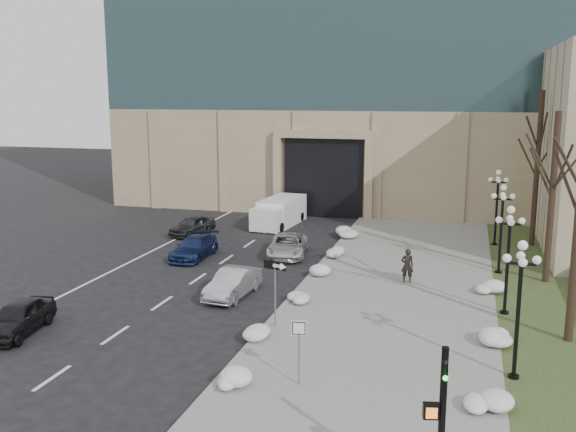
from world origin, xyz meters
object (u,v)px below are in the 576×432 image
at_px(car_d, 288,245).
at_px(lamppost_d, 497,197).
at_px(keep_sign, 299,339).
at_px(lamppost_c, 502,217).
at_px(car_b, 233,283).
at_px(car_a, 18,317).
at_px(lamppost_a, 520,291).
at_px(box_truck, 279,213).
at_px(pedestrian, 407,265).
at_px(one_way_sign, 279,274).
at_px(lamppost_b, 509,246).
at_px(car_e, 192,225).
at_px(car_c, 194,248).

xyz_separation_m(car_d, lamppost_d, (11.66, 5.75, 2.45)).
distance_m(keep_sign, lamppost_c, 16.91).
bearing_deg(car_b, car_a, -129.75).
height_order(lamppost_a, lamppost_c, same).
distance_m(car_a, box_truck, 23.18).
height_order(box_truck, lamppost_a, lamppost_a).
height_order(pedestrian, one_way_sign, one_way_sign).
distance_m(box_truck, lamppost_b, 21.39).
bearing_deg(keep_sign, lamppost_a, 12.91).
relative_size(car_b, one_way_sign, 1.39).
height_order(car_e, keep_sign, keep_sign).
height_order(car_b, car_e, car_b).
relative_size(car_c, keep_sign, 1.85).
distance_m(car_d, one_way_sign, 11.95).
height_order(pedestrian, lamppost_d, lamppost_d).
height_order(one_way_sign, lamppost_a, lamppost_a).
distance_m(car_d, lamppost_c, 11.94).
xyz_separation_m(car_e, lamppost_c, (19.30, -4.42, 2.44)).
bearing_deg(lamppost_d, lamppost_b, -90.00).
bearing_deg(car_c, car_e, 114.75).
bearing_deg(car_e, car_c, -51.35).
distance_m(car_c, keep_sign, 17.50).
bearing_deg(lamppost_c, car_b, -149.21).
height_order(car_b, lamppost_a, lamppost_a).
xyz_separation_m(pedestrian, keep_sign, (-2.25, -12.43, 0.71)).
bearing_deg(car_a, car_d, 56.37).
bearing_deg(pedestrian, lamppost_c, -153.77).
bearing_deg(pedestrian, keep_sign, 71.57).
distance_m(box_truck, keep_sign, 25.70).
distance_m(car_b, one_way_sign, 5.11).
height_order(car_a, lamppost_b, lamppost_b).
distance_m(car_e, lamppost_a, 26.11).
distance_m(car_c, one_way_sign, 12.54).
distance_m(car_a, car_e, 18.31).
xyz_separation_m(car_b, car_e, (-7.24, 11.60, -0.01)).
height_order(box_truck, lamppost_d, lamppost_d).
relative_size(car_e, keep_sign, 1.63).
relative_size(car_c, one_way_sign, 1.50).
bearing_deg(car_e, car_b, -44.43).
bearing_deg(lamppost_d, lamppost_c, -90.00).
height_order(car_b, box_truck, box_truck).
bearing_deg(lamppost_c, lamppost_a, -90.00).
relative_size(car_a, lamppost_b, 0.82).
bearing_deg(box_truck, car_b, -75.98).
distance_m(car_e, lamppost_c, 19.95).
distance_m(lamppost_a, lamppost_c, 13.00).
distance_m(one_way_sign, lamppost_c, 13.88).
distance_m(car_c, lamppost_d, 18.53).
height_order(car_a, lamppost_d, lamppost_d).
xyz_separation_m(car_c, car_d, (5.04, 1.90, 0.01)).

